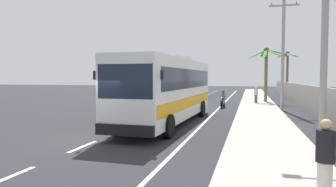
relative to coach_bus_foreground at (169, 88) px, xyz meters
The scene contains 13 objects.
ground_plane 5.86m from the coach_bus_foreground, 107.50° to the right, with size 160.00×160.00×0.00m, color #28282D.
sidewalk_kerb 7.26m from the coach_bus_foreground, 42.69° to the left, with size 3.20×90.00×0.14m, color #A8A399.
lane_markings 9.47m from the coach_bus_foreground, 86.64° to the left, with size 3.71×71.00×0.01m.
boundary_wall 12.55m from the coach_bus_foreground, 44.36° to the left, with size 0.24×60.00×1.99m, color #9E998E.
coach_bus_foreground is the anchor object (origin of this frame).
coach_bus_far_lane 28.40m from the coach_bus_foreground, 97.57° to the left, with size 3.63×11.49×3.76m.
motorcycle_beside_bus 10.14m from the coach_bus_foreground, 77.29° to the left, with size 0.56×1.96×1.54m.
pedestrian_near_kerb 15.18m from the coach_bus_foreground, 70.66° to the left, with size 0.36×0.36×1.60m.
pedestrian_midwalk 11.88m from the coach_bus_foreground, 60.21° to the right, with size 0.36×0.36×1.67m.
utility_pole_nearest 8.69m from the coach_bus_foreground, 34.08° to the right, with size 3.30×0.24×8.49m.
utility_pole_mid 11.55m from the coach_bus_foreground, 51.76° to the left, with size 2.26×0.24×9.95m.
palm_nearest 17.42m from the coach_bus_foreground, 69.62° to the left, with size 3.86×3.93×5.66m.
palm_second 29.02m from the coach_bus_foreground, 71.30° to the left, with size 2.86×2.91×6.11m.
Camera 1 is at (6.08, -11.61, 2.63)m, focal length 33.00 mm.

